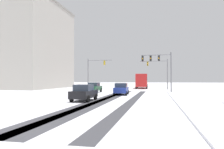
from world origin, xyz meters
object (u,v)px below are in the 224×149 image
car_blue_second (121,89)px  car_black_third (84,93)px  bus_oncoming (142,80)px  office_building_far_left_block (6,47)px  traffic_signal_far_left (94,69)px  car_dark_green_lead (94,87)px  traffic_signal_near_right (159,63)px  traffic_signal_far_right (160,69)px

car_blue_second → car_black_third: bearing=-103.7°
car_blue_second → bus_oncoming: (1.31, 23.63, 1.18)m
bus_oncoming → office_building_far_left_block: 35.08m
car_black_third → traffic_signal_far_left: bearing=103.7°
car_blue_second → office_building_far_left_block: (-32.40, 18.73, 9.57)m
car_dark_green_lead → office_building_far_left_block: (-27.13, 14.03, 9.57)m
traffic_signal_far_left → bus_oncoming: traffic_signal_far_left is taller
traffic_signal_near_right → traffic_signal_far_left: bearing=148.9°
traffic_signal_far_left → bus_oncoming: bearing=46.3°
traffic_signal_near_right → office_building_far_left_block: bearing=161.4°
car_black_third → office_building_far_left_block: 42.22m
office_building_far_left_block → traffic_signal_far_left: bearing=-11.0°
traffic_signal_near_right → bus_oncoming: (-3.88, 17.57, -2.76)m
traffic_signal_far_right → bus_oncoming: (-4.12, 5.48, -2.44)m
car_blue_second → office_building_far_left_block: bearing=150.0°
bus_oncoming → traffic_signal_far_right: bearing=-53.0°
car_black_third → office_building_far_left_block: size_ratio=0.15×
car_blue_second → car_dark_green_lead: bearing=138.3°
car_blue_second → car_black_third: same height
traffic_signal_far_right → car_black_third: 28.69m
car_dark_green_lead → car_blue_second: bearing=-41.7°
traffic_signal_far_left → office_building_far_left_block: 25.64m
traffic_signal_far_right → traffic_signal_far_left: 14.00m
traffic_signal_far_right → traffic_signal_near_right: size_ratio=1.00×
traffic_signal_far_right → car_blue_second: bearing=-106.7°
traffic_signal_far_left → car_blue_second: bearing=-60.4°
traffic_signal_far_left → car_dark_green_lead: 10.29m
traffic_signal_near_right → car_blue_second: 8.89m
traffic_signal_near_right → car_blue_second: traffic_signal_near_right is taller
traffic_signal_far_right → car_black_third: (-7.69, -27.40, -3.61)m
bus_oncoming → traffic_signal_far_left: bearing=-133.7°
traffic_signal_far_right → bus_oncoming: 7.28m
traffic_signal_far_right → office_building_far_left_block: 38.30m
traffic_signal_far_left → traffic_signal_near_right: size_ratio=1.00×
traffic_signal_far_right → car_blue_second: 19.29m
traffic_signal_far_left → office_building_far_left_block: size_ratio=0.23×
traffic_signal_far_right → car_dark_green_lead: 17.57m
bus_oncoming → traffic_signal_near_right: bearing=-77.6°
traffic_signal_far_right → traffic_signal_far_left: (-13.36, -4.18, -0.05)m
car_dark_green_lead → bus_oncoming: (6.58, 18.94, 1.18)m
car_dark_green_lead → bus_oncoming: 20.08m
car_black_third → bus_oncoming: (3.57, 32.88, 1.18)m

